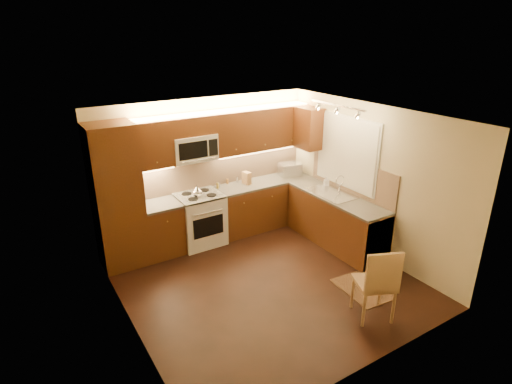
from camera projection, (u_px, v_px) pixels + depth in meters
floor at (267, 282)px, 6.29m from camera, size 4.00×4.00×0.01m
ceiling at (269, 117)px, 5.38m from camera, size 4.00×4.00×0.01m
wall_back at (206, 168)px, 7.41m from camera, size 4.00×0.01×2.50m
wall_front at (376, 272)px, 4.25m from camera, size 4.00×0.01×2.50m
wall_left at (125, 242)px, 4.84m from camera, size 0.01×4.00×2.50m
wall_right at (369, 181)px, 6.82m from camera, size 0.01×4.00×2.50m
pantry at (117, 198)px, 6.40m from camera, size 0.70×0.60×2.30m
base_cab_back_left at (162, 229)px, 6.98m from camera, size 0.62×0.60×0.86m
counter_back_left at (160, 205)px, 6.82m from camera, size 0.62×0.60×0.04m
base_cab_back_right at (264, 204)px, 7.99m from camera, size 1.92×0.60×0.86m
counter_back_right at (264, 182)px, 7.82m from camera, size 1.92×0.60×0.04m
base_cab_right at (336, 221)px, 7.29m from camera, size 0.60×2.00×0.86m
counter_right at (337, 197)px, 7.12m from camera, size 0.60×2.00×0.04m
dishwasher at (365, 237)px, 6.73m from camera, size 0.58×0.60×0.84m
backsplash_back at (223, 168)px, 7.59m from camera, size 3.30×0.02×0.60m
backsplash_right at (351, 177)px, 7.15m from camera, size 0.02×2.00×0.60m
upper_cab_back_left at (152, 144)px, 6.56m from camera, size 0.62×0.35×0.75m
upper_cab_back_right at (260, 129)px, 7.56m from camera, size 1.92×0.35×0.75m
upper_cab_bridge at (191, 125)px, 6.82m from camera, size 0.76×0.35×0.31m
upper_cab_right_corner at (309, 128)px, 7.61m from camera, size 0.35×0.50×0.75m
stove at (200, 219)px, 7.29m from camera, size 0.76×0.65×0.92m
microwave at (193, 148)px, 6.94m from camera, size 0.76×0.38×0.44m
window_frame at (347, 152)px, 7.12m from camera, size 0.03×1.44×1.24m
window_blinds at (346, 152)px, 7.11m from camera, size 0.02×1.36×1.16m
sink at (332, 189)px, 7.21m from camera, size 0.52×0.86×0.15m
faucet at (340, 184)px, 7.27m from camera, size 0.20×0.04×0.30m
track_light_bar at (337, 105)px, 6.47m from camera, size 0.04×1.20×0.03m
kettle at (197, 191)px, 7.00m from camera, size 0.20×0.20×0.20m
toaster_oven at (290, 169)px, 8.09m from camera, size 0.45×0.37×0.24m
knife_block at (247, 178)px, 7.64m from camera, size 0.13×0.18×0.23m
spice_jar_a at (219, 185)px, 7.50m from camera, size 0.06×0.06×0.10m
spice_jar_b at (218, 186)px, 7.46m from camera, size 0.06×0.06×0.10m
spice_jar_c at (237, 180)px, 7.74m from camera, size 0.06×0.06×0.11m
spice_jar_d at (227, 181)px, 7.67m from camera, size 0.05×0.05×0.09m
soap_bottle at (326, 181)px, 7.55m from camera, size 0.10×0.11×0.18m
rug at (362, 289)px, 6.11m from camera, size 0.62×0.87×0.01m
dining_chair at (375, 281)px, 5.38m from camera, size 0.61×0.61×1.05m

